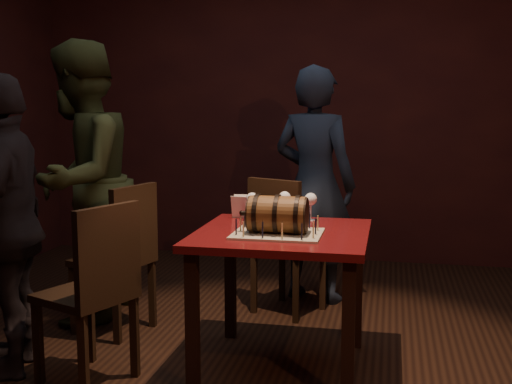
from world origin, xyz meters
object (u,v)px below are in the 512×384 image
at_px(pint_of_ale, 263,211).
at_px(person_left_rear, 80,182).
at_px(barrel_cake, 278,214).
at_px(chair_left_rear, 122,250).
at_px(wine_glass_left, 252,200).
at_px(wine_glass_mid, 285,199).
at_px(person_left_front, 8,225).
at_px(chair_back, 282,239).
at_px(wine_glass_right, 311,200).
at_px(person_back, 314,184).
at_px(pub_table, 282,252).
at_px(chair_left_front, 96,284).

height_order(pint_of_ale, person_left_rear, person_left_rear).
height_order(barrel_cake, chair_left_rear, barrel_cake).
height_order(pint_of_ale, chair_left_rear, chair_left_rear).
relative_size(wine_glass_left, wine_glass_mid, 1.00).
bearing_deg(person_left_front, chair_back, 116.96).
bearing_deg(person_left_front, wine_glass_right, 97.13).
relative_size(person_left_rear, person_left_front, 1.15).
bearing_deg(pint_of_ale, person_back, 81.55).
height_order(chair_left_rear, person_left_front, person_left_front).
xyz_separation_m(pub_table, person_back, (0.02, 1.26, 0.20)).
xyz_separation_m(pub_table, pint_of_ale, (-0.14, 0.18, 0.18)).
relative_size(pint_of_ale, person_back, 0.09).
distance_m(wine_glass_left, chair_left_rear, 0.89).
bearing_deg(person_back, chair_left_rear, 58.84).
bearing_deg(chair_left_rear, wine_glass_mid, 2.98).
xyz_separation_m(wine_glass_right, chair_left_front, (-0.98, -0.74, -0.35)).
xyz_separation_m(wine_glass_left, person_left_rear, (-1.20, 0.25, 0.04)).
height_order(wine_glass_mid, chair_left_rear, chair_left_rear).
bearing_deg(wine_glass_left, wine_glass_mid, 27.13).
distance_m(wine_glass_mid, pint_of_ale, 0.21).
bearing_deg(wine_glass_mid, pint_of_ale, -116.49).
bearing_deg(person_left_front, chair_left_front, 65.07).
bearing_deg(wine_glass_right, person_back, 95.49).
bearing_deg(person_back, pint_of_ale, 98.85).
distance_m(pub_table, wine_glass_mid, 0.43).
bearing_deg(pint_of_ale, wine_glass_right, 31.48).
bearing_deg(wine_glass_mid, person_back, 85.69).
xyz_separation_m(person_left_rear, person_left_front, (0.02, -0.85, -0.12)).
bearing_deg(chair_back, wine_glass_right, -64.48).
distance_m(person_back, person_left_rear, 1.62).
relative_size(wine_glass_left, person_left_front, 0.10).
relative_size(wine_glass_right, person_left_rear, 0.09).
bearing_deg(wine_glass_left, pub_table, -51.25).
height_order(wine_glass_left, chair_back, chair_back).
xyz_separation_m(pint_of_ale, person_back, (0.16, 1.08, 0.02)).
bearing_deg(pub_table, pint_of_ale, 128.01).
bearing_deg(chair_left_front, person_left_rear, 120.33).
xyz_separation_m(chair_back, person_left_rear, (-1.28, -0.34, 0.39)).
relative_size(barrel_cake, wine_glass_right, 2.19).
distance_m(chair_left_rear, chair_left_front, 0.74).
xyz_separation_m(wine_glass_mid, wine_glass_right, (0.16, -0.03, 0.00)).
bearing_deg(barrel_cake, chair_left_front, -160.89).
xyz_separation_m(wine_glass_mid, chair_left_front, (-0.83, -0.77, -0.34)).
distance_m(wine_glass_left, wine_glass_right, 0.34).
bearing_deg(barrel_cake, chair_back, 98.11).
height_order(person_back, person_left_rear, person_left_rear).
xyz_separation_m(chair_left_front, person_left_front, (-0.52, 0.08, 0.27)).
height_order(barrel_cake, wine_glass_mid, barrel_cake).
relative_size(wine_glass_left, chair_left_front, 0.17).
distance_m(barrel_cake, pint_of_ale, 0.31).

